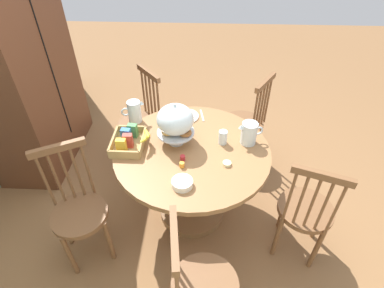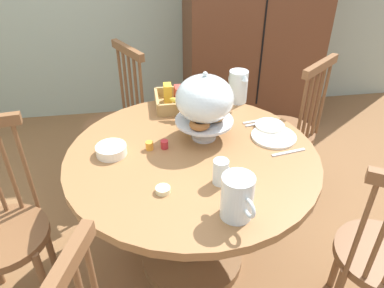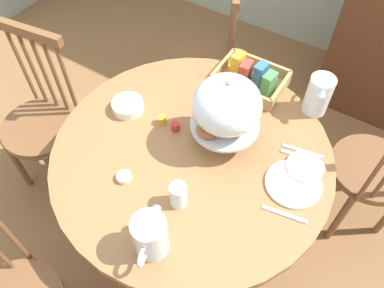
% 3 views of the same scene
% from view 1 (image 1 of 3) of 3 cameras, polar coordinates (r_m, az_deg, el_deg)
% --- Properties ---
extents(ground_plane, '(10.00, 10.00, 0.00)m').
position_cam_1_polar(ground_plane, '(2.84, -1.48, -12.08)').
color(ground_plane, brown).
extents(wooden_armoire, '(1.18, 0.60, 1.96)m').
position_cam_1_polar(wooden_armoire, '(3.22, -29.17, 12.03)').
color(wooden_armoire, brown).
rests_on(wooden_armoire, ground_plane).
extents(dining_table, '(1.17, 1.17, 0.74)m').
position_cam_1_polar(dining_table, '(2.43, 0.00, -4.89)').
color(dining_table, olive).
rests_on(dining_table, ground_plane).
extents(windsor_chair_near_window, '(0.40, 0.40, 0.97)m').
position_cam_1_polar(windsor_chair_near_window, '(1.97, 1.62, -24.73)').
color(windsor_chair_near_window, brown).
rests_on(windsor_chair_near_window, ground_plane).
extents(windsor_chair_by_cabinet, '(0.43, 0.43, 0.97)m').
position_cam_1_polar(windsor_chair_by_cabinet, '(2.39, 20.26, -11.73)').
color(windsor_chair_by_cabinet, brown).
rests_on(windsor_chair_by_cabinet, ground_plane).
extents(windsor_chair_facing_door, '(0.46, 0.46, 0.97)m').
position_cam_1_polar(windsor_chair_facing_door, '(3.07, 9.84, 3.70)').
color(windsor_chair_facing_door, brown).
rests_on(windsor_chair_facing_door, ground_plane).
extents(windsor_chair_far_side, '(0.47, 0.47, 0.97)m').
position_cam_1_polar(windsor_chair_far_side, '(3.07, -9.45, 3.86)').
color(windsor_chair_far_side, brown).
rests_on(windsor_chair_far_side, ground_plane).
extents(windsor_chair_host_seat, '(0.45, 0.45, 0.97)m').
position_cam_1_polar(windsor_chair_host_seat, '(2.39, -20.26, -11.74)').
color(windsor_chair_host_seat, brown).
rests_on(windsor_chair_host_seat, ground_plane).
extents(pastry_stand_with_dome, '(0.28, 0.28, 0.34)m').
position_cam_1_polar(pastry_stand_with_dome, '(2.23, -3.11, 4.31)').
color(pastry_stand_with_dome, silver).
rests_on(pastry_stand_with_dome, dining_table).
extents(orange_juice_pitcher, '(0.12, 0.20, 0.18)m').
position_cam_1_polar(orange_juice_pitcher, '(2.33, 10.52, 1.83)').
color(orange_juice_pitcher, silver).
rests_on(orange_juice_pitcher, dining_table).
extents(milk_pitcher, '(0.11, 0.19, 0.19)m').
position_cam_1_polar(milk_pitcher, '(2.56, -10.62, 5.76)').
color(milk_pitcher, silver).
rests_on(milk_pitcher, dining_table).
extents(cereal_basket, '(0.32, 0.30, 0.12)m').
position_cam_1_polar(cereal_basket, '(2.34, -11.47, 0.68)').
color(cereal_basket, tan).
rests_on(cereal_basket, dining_table).
extents(china_plate_large, '(0.22, 0.22, 0.01)m').
position_cam_1_polar(china_plate_large, '(2.61, -1.17, 5.17)').
color(china_plate_large, white).
rests_on(china_plate_large, dining_table).
extents(china_plate_small, '(0.15, 0.15, 0.01)m').
position_cam_1_polar(china_plate_small, '(2.62, -3.13, 5.52)').
color(china_plate_small, white).
rests_on(china_plate_small, china_plate_large).
extents(cereal_bowl, '(0.14, 0.14, 0.04)m').
position_cam_1_polar(cereal_bowl, '(2.01, -1.83, -7.27)').
color(cereal_bowl, white).
rests_on(cereal_bowl, dining_table).
extents(drinking_glass, '(0.06, 0.06, 0.11)m').
position_cam_1_polar(drinking_glass, '(2.32, 5.75, 1.24)').
color(drinking_glass, silver).
rests_on(drinking_glass, dining_table).
extents(butter_dish, '(0.06, 0.06, 0.02)m').
position_cam_1_polar(butter_dish, '(2.17, 6.50, -3.62)').
color(butter_dish, beige).
rests_on(butter_dish, dining_table).
extents(jam_jar_strawberry, '(0.04, 0.04, 0.04)m').
position_cam_1_polar(jam_jar_strawberry, '(2.18, -1.75, -2.60)').
color(jam_jar_strawberry, '#B7282D').
rests_on(jam_jar_strawberry, dining_table).
extents(jam_jar_apricot, '(0.04, 0.04, 0.04)m').
position_cam_1_polar(jam_jar_apricot, '(2.13, -1.88, -3.87)').
color(jam_jar_apricot, orange).
rests_on(jam_jar_apricot, dining_table).
extents(table_knife, '(0.17, 0.04, 0.01)m').
position_cam_1_polar(table_knife, '(2.61, -4.24, 4.88)').
color(table_knife, silver).
rests_on(table_knife, dining_table).
extents(dinner_fork, '(0.17, 0.04, 0.01)m').
position_cam_1_polar(dinner_fork, '(2.61, -4.90, 4.83)').
color(dinner_fork, silver).
rests_on(dinner_fork, dining_table).
extents(soup_spoon, '(0.17, 0.04, 0.01)m').
position_cam_1_polar(soup_spoon, '(2.63, 1.88, 5.33)').
color(soup_spoon, silver).
rests_on(soup_spoon, dining_table).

